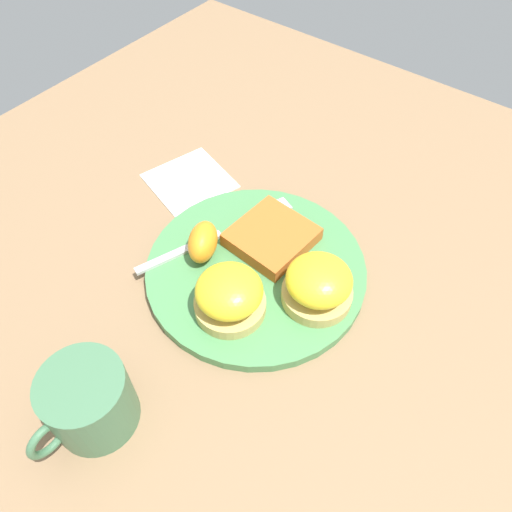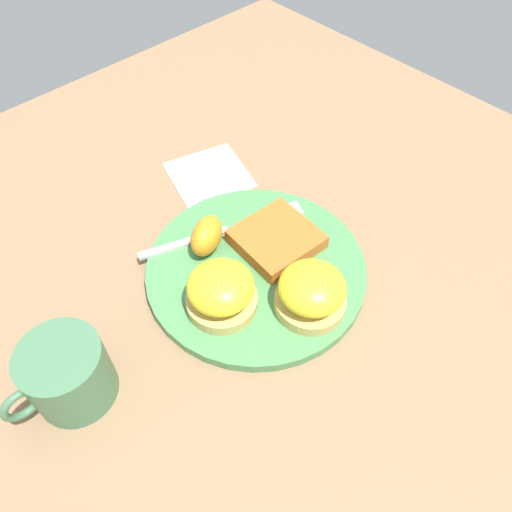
{
  "view_description": "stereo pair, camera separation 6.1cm",
  "coord_description": "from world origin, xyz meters",
  "px_view_note": "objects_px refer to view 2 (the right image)",
  "views": [
    {
      "loc": [
        0.31,
        0.23,
        0.51
      ],
      "look_at": [
        0.0,
        0.0,
        0.03
      ],
      "focal_mm": 35.0,
      "sensor_mm": 36.0,
      "label": 1
    },
    {
      "loc": [
        0.26,
        0.28,
        0.51
      ],
      "look_at": [
        0.0,
        0.0,
        0.03
      ],
      "focal_mm": 35.0,
      "sensor_mm": 36.0,
      "label": 2
    }
  ],
  "objects_px": {
    "sandwich_benedict_left": "(221,291)",
    "hashbrown_patty": "(276,239)",
    "sandwich_benedict_right": "(311,292)",
    "orange_wedge": "(207,236)",
    "cup": "(67,374)",
    "fork": "(234,228)"
  },
  "relations": [
    {
      "from": "hashbrown_patty",
      "to": "fork",
      "type": "height_order",
      "value": "hashbrown_patty"
    },
    {
      "from": "hashbrown_patty",
      "to": "cup",
      "type": "relative_size",
      "value": 0.85
    },
    {
      "from": "sandwich_benedict_left",
      "to": "sandwich_benedict_right",
      "type": "bearing_deg",
      "value": 135.98
    },
    {
      "from": "sandwich_benedict_left",
      "to": "sandwich_benedict_right",
      "type": "relative_size",
      "value": 1.0
    },
    {
      "from": "orange_wedge",
      "to": "sandwich_benedict_right",
      "type": "bearing_deg",
      "value": 100.71
    },
    {
      "from": "fork",
      "to": "hashbrown_patty",
      "type": "bearing_deg",
      "value": 111.74
    },
    {
      "from": "sandwich_benedict_left",
      "to": "hashbrown_patty",
      "type": "distance_m",
      "value": 0.12
    },
    {
      "from": "sandwich_benedict_right",
      "to": "orange_wedge",
      "type": "xyz_separation_m",
      "value": [
        0.03,
        -0.15,
        -0.01
      ]
    },
    {
      "from": "fork",
      "to": "cup",
      "type": "distance_m",
      "value": 0.28
    },
    {
      "from": "fork",
      "to": "cup",
      "type": "relative_size",
      "value": 1.93
    },
    {
      "from": "fork",
      "to": "sandwich_benedict_left",
      "type": "bearing_deg",
      "value": 41.72
    },
    {
      "from": "sandwich_benedict_left",
      "to": "hashbrown_patty",
      "type": "bearing_deg",
      "value": -168.4
    },
    {
      "from": "sandwich_benedict_right",
      "to": "orange_wedge",
      "type": "bearing_deg",
      "value": -79.29
    },
    {
      "from": "sandwich_benedict_left",
      "to": "orange_wedge",
      "type": "height_order",
      "value": "sandwich_benedict_left"
    },
    {
      "from": "fork",
      "to": "cup",
      "type": "height_order",
      "value": "cup"
    },
    {
      "from": "orange_wedge",
      "to": "cup",
      "type": "xyz_separation_m",
      "value": [
        0.23,
        0.05,
        0.0
      ]
    },
    {
      "from": "orange_wedge",
      "to": "hashbrown_patty",
      "type": "bearing_deg",
      "value": 139.76
    },
    {
      "from": "hashbrown_patty",
      "to": "fork",
      "type": "distance_m",
      "value": 0.06
    },
    {
      "from": "cup",
      "to": "sandwich_benedict_left",
      "type": "bearing_deg",
      "value": 170.27
    },
    {
      "from": "sandwich_benedict_left",
      "to": "fork",
      "type": "bearing_deg",
      "value": -138.28
    },
    {
      "from": "sandwich_benedict_left",
      "to": "sandwich_benedict_right",
      "type": "xyz_separation_m",
      "value": [
        -0.07,
        0.07,
        0.0
      ]
    },
    {
      "from": "sandwich_benedict_left",
      "to": "hashbrown_patty",
      "type": "xyz_separation_m",
      "value": [
        -0.11,
        -0.02,
        -0.02
      ]
    }
  ]
}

